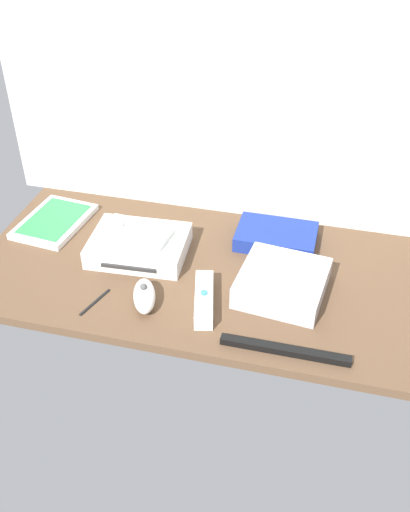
# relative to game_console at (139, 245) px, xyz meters

# --- Properties ---
(ground_plane) EXTENTS (1.00, 0.48, 0.02)m
(ground_plane) POSITION_rel_game_console_xyz_m (0.16, -0.02, -0.03)
(ground_plane) COLOR brown
(ground_plane) RESTS_ON ground
(back_wall) EXTENTS (1.10, 0.01, 0.64)m
(back_wall) POSITION_rel_game_console_xyz_m (0.16, 0.22, 0.30)
(back_wall) COLOR silver
(back_wall) RESTS_ON ground
(game_console) EXTENTS (0.22, 0.17, 0.04)m
(game_console) POSITION_rel_game_console_xyz_m (0.00, 0.00, 0.00)
(game_console) COLOR white
(game_console) RESTS_ON ground_plane
(mini_computer) EXTENTS (0.19, 0.19, 0.05)m
(mini_computer) POSITION_rel_game_console_xyz_m (0.33, -0.06, 0.00)
(mini_computer) COLOR silver
(mini_computer) RESTS_ON ground_plane
(game_case) EXTENTS (0.16, 0.20, 0.02)m
(game_case) POSITION_rel_game_console_xyz_m (-0.24, 0.06, -0.01)
(game_case) COLOR white
(game_case) RESTS_ON ground_plane
(network_router) EXTENTS (0.18, 0.12, 0.03)m
(network_router) POSITION_rel_game_console_xyz_m (0.29, 0.12, -0.00)
(network_router) COLOR navy
(network_router) RESTS_ON ground_plane
(remote_wand) EXTENTS (0.07, 0.15, 0.03)m
(remote_wand) POSITION_rel_game_console_xyz_m (0.18, -0.13, -0.01)
(remote_wand) COLOR white
(remote_wand) RESTS_ON ground_plane
(remote_nunchuk) EXTENTS (0.08, 0.11, 0.05)m
(remote_nunchuk) POSITION_rel_game_console_xyz_m (0.07, -0.16, -0.00)
(remote_nunchuk) COLOR white
(remote_nunchuk) RESTS_ON ground_plane
(remote_classic_pad) EXTENTS (0.15, 0.09, 0.02)m
(remote_classic_pad) POSITION_rel_game_console_xyz_m (-0.01, 0.00, 0.03)
(remote_classic_pad) COLOR white
(remote_classic_pad) RESTS_ON game_console
(sensor_bar) EXTENTS (0.24, 0.02, 0.01)m
(sensor_bar) POSITION_rel_game_console_xyz_m (0.36, -0.22, -0.01)
(sensor_bar) COLOR black
(sensor_bar) RESTS_ON ground_plane
(stylus_pen) EXTENTS (0.03, 0.09, 0.01)m
(stylus_pen) POSITION_rel_game_console_xyz_m (-0.03, -0.18, -0.02)
(stylus_pen) COLOR black
(stylus_pen) RESTS_ON ground_plane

